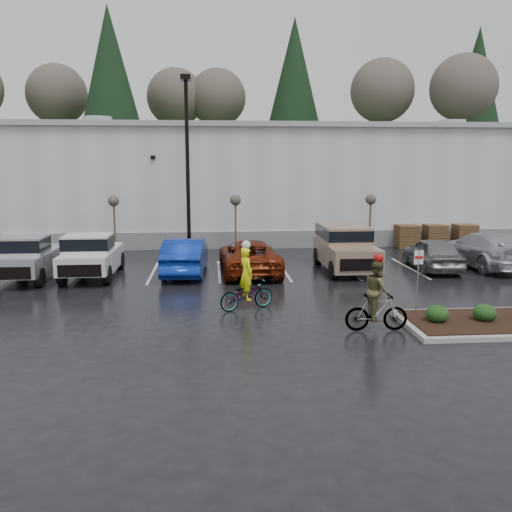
{
  "coord_description": "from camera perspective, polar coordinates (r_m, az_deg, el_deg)",
  "views": [
    {
      "loc": [
        -2.83,
        -16.4,
        5.01
      ],
      "look_at": [
        -1.08,
        4.57,
        1.3
      ],
      "focal_mm": 38.0,
      "sensor_mm": 36.0,
      "label": 1
    }
  ],
  "objects": [
    {
      "name": "shrub_b",
      "position": [
        18.1,
        22.94,
        -5.53
      ],
      "size": [
        0.7,
        0.7,
        0.52
      ],
      "primitive_type": "ellipsoid",
      "color": "#183211",
      "rests_on": "curb_island"
    },
    {
      "name": "cyclist_hivis",
      "position": [
        18.44,
        -1.03,
        -3.41
      ],
      "size": [
        2.07,
        1.39,
        2.38
      ],
      "rotation": [
        0.0,
        0.0,
        1.97
      ],
      "color": "#3F3F44",
      "rests_on": "ground"
    },
    {
      "name": "pallet_stack_c",
      "position": [
        34.1,
        21.08,
        2.02
      ],
      "size": [
        1.2,
        1.2,
        1.35
      ],
      "primitive_type": "cube",
      "color": "#48351D",
      "rests_on": "ground"
    },
    {
      "name": "warehouse",
      "position": [
        38.52,
        -0.55,
        7.97
      ],
      "size": [
        60.5,
        15.5,
        7.2
      ],
      "color": "silver",
      "rests_on": "ground"
    },
    {
      "name": "cyclist_olive",
      "position": [
        16.49,
        12.6,
        -4.84
      ],
      "size": [
        1.82,
        0.88,
        2.35
      ],
      "rotation": [
        0.0,
        0.0,
        1.54
      ],
      "color": "#3F3F44",
      "rests_on": "ground"
    },
    {
      "name": "car_far_silver",
      "position": [
        27.99,
        22.88,
        0.64
      ],
      "size": [
        2.86,
        5.98,
        1.68
      ],
      "primitive_type": "imported",
      "rotation": [
        0.0,
        0.0,
        3.23
      ],
      "color": "#B7BABF",
      "rests_on": "ground"
    },
    {
      "name": "sapling_west",
      "position": [
        29.94,
        -14.75,
        5.3
      ],
      "size": [
        0.6,
        0.6,
        3.2
      ],
      "color": "#48351D",
      "rests_on": "ground"
    },
    {
      "name": "wooded_ridge",
      "position": [
        61.5,
        -2.14,
        8.12
      ],
      "size": [
        80.0,
        25.0,
        6.0
      ],
      "primitive_type": "cube",
      "color": "#243C19",
      "rests_on": "ground"
    },
    {
      "name": "car_blue",
      "position": [
        24.36,
        -7.45,
        -0.0
      ],
      "size": [
        1.98,
        5.03,
        1.63
      ],
      "primitive_type": "imported",
      "rotation": [
        0.0,
        0.0,
        3.09
      ],
      "color": "#0D2998",
      "rests_on": "ground"
    },
    {
      "name": "pickup_silver",
      "position": [
        25.19,
        -22.7,
        0.01
      ],
      "size": [
        2.1,
        5.2,
        1.96
      ],
      "primitive_type": null,
      "color": "#B2B5BA",
      "rests_on": "ground"
    },
    {
      "name": "car_grey",
      "position": [
        26.51,
        18.08,
        0.26
      ],
      "size": [
        2.02,
        4.52,
        1.51
      ],
      "primitive_type": "imported",
      "rotation": [
        0.0,
        0.0,
        3.09
      ],
      "color": "slate",
      "rests_on": "ground"
    },
    {
      "name": "lamppost",
      "position": [
        28.43,
        -7.26,
        11.28
      ],
      "size": [
        0.5,
        1.0,
        9.22
      ],
      "color": "black",
      "rests_on": "ground"
    },
    {
      "name": "fire_lane_sign",
      "position": [
        18.24,
        16.67,
        -1.83
      ],
      "size": [
        0.3,
        0.05,
        2.2
      ],
      "color": "gray",
      "rests_on": "ground"
    },
    {
      "name": "shrub_a",
      "position": [
        17.46,
        18.55,
        -5.8
      ],
      "size": [
        0.7,
        0.7,
        0.52
      ],
      "primitive_type": "ellipsoid",
      "color": "#183211",
      "rests_on": "curb_island"
    },
    {
      "name": "pickup_white",
      "position": [
        24.77,
        -16.76,
        0.2
      ],
      "size": [
        2.1,
        5.2,
        1.96
      ],
      "primitive_type": null,
      "color": "silver",
      "rests_on": "ground"
    },
    {
      "name": "ground",
      "position": [
        17.38,
        4.85,
        -6.79
      ],
      "size": [
        120.0,
        120.0,
        0.0
      ],
      "primitive_type": "plane",
      "color": "black",
      "rests_on": "ground"
    },
    {
      "name": "sapling_east",
      "position": [
        30.78,
        11.98,
        5.53
      ],
      "size": [
        0.6,
        0.6,
        3.2
      ],
      "color": "#48351D",
      "rests_on": "ground"
    },
    {
      "name": "suv_tan",
      "position": [
        25.24,
        9.42,
        0.79
      ],
      "size": [
        2.2,
        5.1,
        2.06
      ],
      "primitive_type": null,
      "color": "#8B725E",
      "rests_on": "ground"
    },
    {
      "name": "car_red",
      "position": [
        24.36,
        -0.72,
        -0.06
      ],
      "size": [
        2.68,
        5.52,
        1.51
      ],
      "primitive_type": "imported",
      "rotation": [
        0.0,
        0.0,
        3.17
      ],
      "color": "maroon",
      "rests_on": "ground"
    },
    {
      "name": "pallet_stack_a",
      "position": [
        32.73,
        15.55,
        2.02
      ],
      "size": [
        1.2,
        1.2,
        1.35
      ],
      "primitive_type": "cube",
      "color": "#48351D",
      "rests_on": "ground"
    },
    {
      "name": "sapling_mid",
      "position": [
        29.52,
        -2.17,
        5.56
      ],
      "size": [
        0.6,
        0.6,
        3.2
      ],
      "color": "#48351D",
      "rests_on": "ground"
    },
    {
      "name": "pallet_stack_b",
      "position": [
        33.36,
        18.29,
        2.02
      ],
      "size": [
        1.2,
        1.2,
        1.35
      ],
      "primitive_type": "cube",
      "color": "#48351D",
      "rests_on": "ground"
    }
  ]
}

